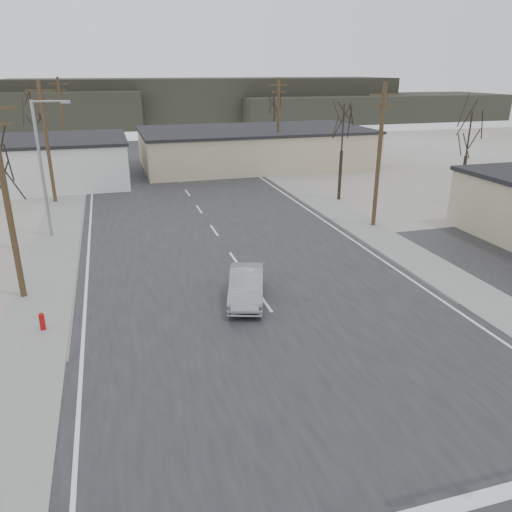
{
  "coord_description": "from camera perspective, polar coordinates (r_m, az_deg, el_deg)",
  "views": [
    {
      "loc": [
        -6.67,
        -13.28,
        10.82
      ],
      "look_at": [
        -0.51,
        7.69,
        2.6
      ],
      "focal_mm": 35.0,
      "sensor_mm": 36.0,
      "label": 1
    }
  ],
  "objects": [
    {
      "name": "tree_right_mid",
      "position": [
        43.99,
        9.88,
        13.93
      ],
      "size": [
        3.74,
        3.74,
        8.33
      ],
      "color": "black",
      "rests_on": "ground"
    },
    {
      "name": "hill_right",
      "position": [
        118.09,
        12.88,
        16.2
      ],
      "size": [
        60.0,
        18.0,
        5.5
      ],
      "primitive_type": "cube",
      "color": "#333026",
      "rests_on": "ground"
    },
    {
      "name": "tree_lot",
      "position": [
        45.77,
        23.15,
        12.43
      ],
      "size": [
        3.52,
        3.52,
        7.84
      ],
      "color": "black",
      "rests_on": "ground"
    },
    {
      "name": "hill_center",
      "position": [
        111.59,
        -5.38,
        17.28
      ],
      "size": [
        80.0,
        18.0,
        9.0
      ],
      "primitive_type": "cube",
      "color": "#333026",
      "rests_on": "ground"
    },
    {
      "name": "sidewalk_right",
      "position": [
        39.02,
        10.65,
        4.19
      ],
      "size": [
        3.0,
        90.0,
        0.06
      ],
      "primitive_type": "cube",
      "color": "gray",
      "rests_on": "ground"
    },
    {
      "name": "cross_road",
      "position": [
        18.37,
        8.65,
        -15.66
      ],
      "size": [
        90.0,
        10.0,
        0.04
      ],
      "primitive_type": "cube",
      "color": "black",
      "rests_on": "ground"
    },
    {
      "name": "building_right_far",
      "position": [
        60.29,
        -0.14,
        12.34
      ],
      "size": [
        26.3,
        14.3,
        4.3
      ],
      "color": "#BAAB8E",
      "rests_on": "ground"
    },
    {
      "name": "tree_right_far",
      "position": [
        68.99,
        2.08,
        16.24
      ],
      "size": [
        3.52,
        3.52,
        7.84
      ],
      "color": "black",
      "rests_on": "ground"
    },
    {
      "name": "car_far_a",
      "position": [
        62.02,
        -8.84,
        11.14
      ],
      "size": [
        4.46,
        6.1,
        1.64
      ],
      "primitive_type": "imported",
      "rotation": [
        0.0,
        0.0,
        3.57
      ],
      "color": "black",
      "rests_on": "main_road"
    },
    {
      "name": "tree_left_near",
      "position": [
        34.34,
        -27.1,
        9.01
      ],
      "size": [
        3.3,
        3.3,
        7.35
      ],
      "color": "black",
      "rests_on": "ground"
    },
    {
      "name": "upole_left_c",
      "position": [
        45.88,
        -22.8,
        12.05
      ],
      "size": [
        2.2,
        0.3,
        10.0
      ],
      "color": "#4F3B24",
      "rests_on": "ground"
    },
    {
      "name": "fire_hydrant",
      "position": [
        23.94,
        -23.25,
        -6.88
      ],
      "size": [
        0.24,
        0.24,
        0.87
      ],
      "color": "#A50C0C",
      "rests_on": "ground"
    },
    {
      "name": "building_left_far",
      "position": [
        54.77,
        -26.34,
        9.51
      ],
      "size": [
        22.3,
        12.3,
        4.5
      ],
      "color": "silver",
      "rests_on": "ground"
    },
    {
      "name": "ground",
      "position": [
        18.39,
        8.64,
        -15.72
      ],
      "size": [
        140.0,
        140.0,
        0.0
      ],
      "primitive_type": "plane",
      "color": "beige",
      "rests_on": "ground"
    },
    {
      "name": "car_far_b",
      "position": [
        77.07,
        -11.88,
        12.62
      ],
      "size": [
        2.61,
        3.99,
        1.26
      ],
      "primitive_type": "imported",
      "rotation": [
        0.0,
        0.0,
        -0.33
      ],
      "color": "black",
      "rests_on": "main_road"
    },
    {
      "name": "sedan_crossing",
      "position": [
        24.58,
        -1.11,
        -3.41
      ],
      "size": [
        2.93,
        4.96,
        1.54
      ],
      "primitive_type": "imported",
      "rotation": [
        0.0,
        0.0,
        -0.3
      ],
      "color": "gray",
      "rests_on": "main_road"
    },
    {
      "name": "tree_left_far",
      "position": [
        59.91,
        -24.16,
        14.55
      ],
      "size": [
        3.96,
        3.96,
        8.82
      ],
      "color": "black",
      "rests_on": "ground"
    },
    {
      "name": "streetlight_main",
      "position": [
        35.98,
        -23.08,
        9.83
      ],
      "size": [
        2.4,
        0.25,
        9.0
      ],
      "color": "gray",
      "rests_on": "ground"
    },
    {
      "name": "upole_right_b",
      "position": [
        56.57,
        2.54,
        14.91
      ],
      "size": [
        2.2,
        0.3,
        10.0
      ],
      "color": "#4F3B24",
      "rests_on": "ground"
    },
    {
      "name": "upole_left_b",
      "position": [
        26.34,
        -26.67,
        6.15
      ],
      "size": [
        2.2,
        0.3,
        10.0
      ],
      "color": "#4F3B24",
      "rests_on": "ground"
    },
    {
      "name": "main_road",
      "position": [
        31.0,
        -2.9,
        0.2
      ],
      "size": [
        18.0,
        110.0,
        0.05
      ],
      "primitive_type": "cube",
      "color": "black",
      "rests_on": "ground"
    },
    {
      "name": "upole_right_a",
      "position": [
        36.61,
        13.89,
        11.23
      ],
      "size": [
        2.2,
        0.3,
        10.0
      ],
      "color": "#4F3B24",
      "rests_on": "ground"
    },
    {
      "name": "sidewalk_left",
      "position": [
        35.21,
        -21.93,
        1.22
      ],
      "size": [
        3.0,
        90.0,
        0.06
      ],
      "primitive_type": "cube",
      "color": "gray",
      "rests_on": "ground"
    },
    {
      "name": "upole_left_d",
      "position": [
        65.7,
        -21.21,
        14.39
      ],
      "size": [
        2.2,
        0.3,
        10.0
      ],
      "color": "#4F3B24",
      "rests_on": "ground"
    }
  ]
}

